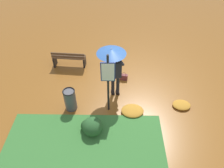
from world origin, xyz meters
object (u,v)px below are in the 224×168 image
Objects in this scene: person_with_umbrella at (113,61)px; handbag at (124,77)px; info_sign_post at (108,78)px; park_bench at (69,58)px; trash_bin at (70,100)px.

person_with_umbrella reaches higher than handbag.
person_with_umbrella is 1.70m from handbag.
info_sign_post is 1.64× the size of park_bench.
person_with_umbrella is at bearing 138.25° from park_bench.
park_bench is (1.88, -1.68, -1.15)m from person_with_umbrella.
info_sign_post is 2.76× the size of trash_bin.
person_with_umbrella reaches higher than trash_bin.
trash_bin reaches higher than handbag.
handbag is at bearing -116.84° from person_with_umbrella.
park_bench is 2.43m from trash_bin.
handbag is 0.26× the size of park_bench.
handbag is (-0.42, -0.83, -1.42)m from person_with_umbrella.
info_sign_post is 1.66m from trash_bin.
info_sign_post is at bearing 70.29° from handbag.
person_with_umbrella is 5.53× the size of handbag.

